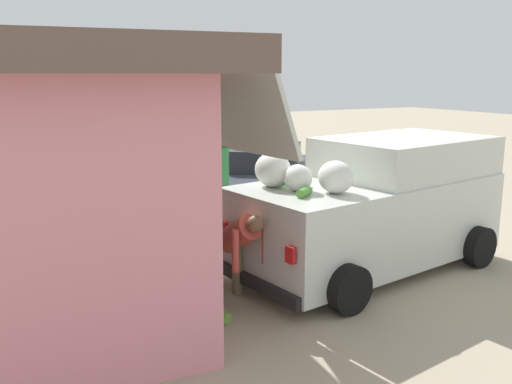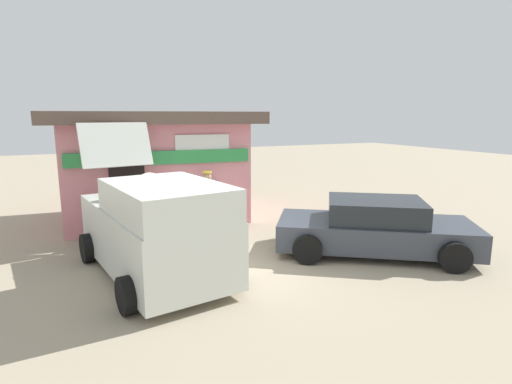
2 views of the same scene
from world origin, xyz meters
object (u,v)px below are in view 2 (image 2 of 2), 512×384
object	(u,v)px
parked_sedan	(375,228)
paint_bucket	(240,224)
delivery_van	(155,227)
vendor_standing	(208,198)
storefront_bar	(154,163)
unloaded_banana_pile	(113,228)
customer_bending	(126,213)

from	to	relation	value
parked_sedan	paint_bucket	size ratio (longest dim) A/B	12.06
delivery_van	vendor_standing	size ratio (longest dim) A/B	2.84
delivery_van	vendor_standing	world-z (taller)	delivery_van
vendor_standing	storefront_bar	bearing A→B (deg)	109.36
delivery_van	unloaded_banana_pile	size ratio (longest dim) A/B	5.15
parked_sedan	paint_bucket	bearing A→B (deg)	124.10
parked_sedan	vendor_standing	bearing A→B (deg)	133.41
unloaded_banana_pile	vendor_standing	bearing A→B (deg)	-18.26
storefront_bar	unloaded_banana_pile	xyz separation A→B (m)	(-1.48, -1.72, -1.46)
parked_sedan	customer_bending	xyz separation A→B (m)	(-5.08, 3.23, 0.17)
parked_sedan	unloaded_banana_pile	xyz separation A→B (m)	(-5.33, 3.92, -0.38)
storefront_bar	parked_sedan	bearing A→B (deg)	-55.68
delivery_van	customer_bending	xyz separation A→B (m)	(-0.24, 2.43, -0.21)
storefront_bar	customer_bending	distance (m)	2.86
delivery_van	vendor_standing	xyz separation A→B (m)	(1.86, 2.35, -0.01)
unloaded_banana_pile	paint_bucket	distance (m)	3.36
parked_sedan	vendor_standing	size ratio (longest dim) A/B	2.71
unloaded_banana_pile	paint_bucket	size ratio (longest dim) A/B	2.44
storefront_bar	paint_bucket	xyz separation A→B (m)	(1.77, -2.57, -1.50)
vendor_standing	unloaded_banana_pile	distance (m)	2.60
storefront_bar	delivery_van	size ratio (longest dim) A/B	1.29
delivery_van	parked_sedan	size ratio (longest dim) A/B	1.04
vendor_standing	unloaded_banana_pile	size ratio (longest dim) A/B	1.82
paint_bucket	storefront_bar	bearing A→B (deg)	124.58
customer_bending	paint_bucket	bearing A→B (deg)	-3.06
storefront_bar	customer_bending	size ratio (longest dim) A/B	5.08
customer_bending	vendor_standing	bearing A→B (deg)	-2.34
storefront_bar	unloaded_banana_pile	distance (m)	2.70
customer_bending	unloaded_banana_pile	size ratio (longest dim) A/B	1.31
parked_sedan	storefront_bar	bearing A→B (deg)	124.32
delivery_van	paint_bucket	bearing A→B (deg)	39.47
customer_bending	delivery_van	bearing A→B (deg)	-84.28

